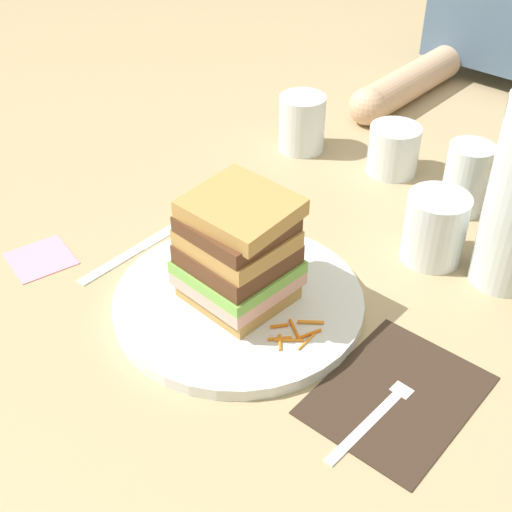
# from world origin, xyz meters

# --- Properties ---
(ground_plane) EXTENTS (3.00, 3.00, 0.00)m
(ground_plane) POSITION_xyz_m (0.00, 0.00, 0.00)
(ground_plane) COLOR tan
(main_plate) EXTENTS (0.28, 0.28, 0.01)m
(main_plate) POSITION_xyz_m (-0.01, 0.01, 0.01)
(main_plate) COLOR white
(main_plate) RESTS_ON ground_plane
(sandwich) EXTENTS (0.11, 0.11, 0.13)m
(sandwich) POSITION_xyz_m (-0.01, 0.01, 0.08)
(sandwich) COLOR tan
(sandwich) RESTS_ON main_plate
(carrot_shred_0) EXTENTS (0.02, 0.01, 0.00)m
(carrot_shred_0) POSITION_xyz_m (-0.10, 0.00, 0.02)
(carrot_shred_0) COLOR orange
(carrot_shred_0) RESTS_ON main_plate
(carrot_shred_1) EXTENTS (0.02, 0.02, 0.00)m
(carrot_shred_1) POSITION_xyz_m (-0.08, 0.03, 0.02)
(carrot_shred_1) COLOR orange
(carrot_shred_1) RESTS_ON main_plate
(carrot_shred_2) EXTENTS (0.02, 0.02, 0.00)m
(carrot_shred_2) POSITION_xyz_m (-0.09, -0.00, 0.02)
(carrot_shred_2) COLOR orange
(carrot_shred_2) RESTS_ON main_plate
(carrot_shred_3) EXTENTS (0.01, 0.03, 0.00)m
(carrot_shred_3) POSITION_xyz_m (-0.08, -0.01, 0.02)
(carrot_shred_3) COLOR orange
(carrot_shred_3) RESTS_ON main_plate
(carrot_shred_4) EXTENTS (0.02, 0.01, 0.00)m
(carrot_shred_4) POSITION_xyz_m (-0.09, 0.03, 0.02)
(carrot_shred_4) COLOR orange
(carrot_shred_4) RESTS_ON main_plate
(carrot_shred_5) EXTENTS (0.01, 0.03, 0.00)m
(carrot_shred_5) POSITION_xyz_m (0.09, 0.01, 0.02)
(carrot_shred_5) COLOR orange
(carrot_shred_5) RESTS_ON main_plate
(carrot_shred_6) EXTENTS (0.03, 0.02, 0.00)m
(carrot_shred_6) POSITION_xyz_m (0.07, 0.01, 0.02)
(carrot_shred_6) COLOR orange
(carrot_shred_6) RESTS_ON main_plate
(carrot_shred_7) EXTENTS (0.00, 0.03, 0.00)m
(carrot_shred_7) POSITION_xyz_m (0.09, 0.00, 0.02)
(carrot_shred_7) COLOR orange
(carrot_shred_7) RESTS_ON main_plate
(carrot_shred_8) EXTENTS (0.01, 0.02, 0.00)m
(carrot_shred_8) POSITION_xyz_m (0.06, 0.00, 0.02)
(carrot_shred_8) COLOR orange
(carrot_shred_8) RESTS_ON main_plate
(carrot_shred_9) EXTENTS (0.02, 0.02, 0.00)m
(carrot_shred_9) POSITION_xyz_m (0.08, -0.01, 0.02)
(carrot_shred_9) COLOR orange
(carrot_shred_9) RESTS_ON main_plate
(carrot_shred_10) EXTENTS (0.02, 0.02, 0.00)m
(carrot_shred_10) POSITION_xyz_m (0.07, -0.01, 0.02)
(carrot_shred_10) COLOR orange
(carrot_shred_10) RESTS_ON main_plate
(carrot_shred_11) EXTENTS (0.03, 0.02, 0.00)m
(carrot_shred_11) POSITION_xyz_m (0.08, 0.03, 0.02)
(carrot_shred_11) COLOR orange
(carrot_shred_11) RESTS_ON main_plate
(carrot_shred_12) EXTENTS (0.02, 0.02, 0.00)m
(carrot_shred_12) POSITION_xyz_m (0.07, -0.02, 0.02)
(carrot_shred_12) COLOR orange
(carrot_shred_12) RESTS_ON main_plate
(napkin_dark) EXTENTS (0.14, 0.18, 0.00)m
(napkin_dark) POSITION_xyz_m (0.20, 0.01, 0.00)
(napkin_dark) COLOR #38281E
(napkin_dark) RESTS_ON ground_plane
(fork) EXTENTS (0.02, 0.17, 0.00)m
(fork) POSITION_xyz_m (0.20, -0.01, 0.00)
(fork) COLOR silver
(fork) RESTS_ON napkin_dark
(knife) EXTENTS (0.02, 0.20, 0.00)m
(knife) POSITION_xyz_m (-0.18, 0.01, 0.00)
(knife) COLOR silver
(knife) RESTS_ON ground_plane
(juice_glass) EXTENTS (0.08, 0.08, 0.09)m
(juice_glass) POSITION_xyz_m (0.11, 0.23, 0.04)
(juice_glass) COLOR white
(juice_glass) RESTS_ON ground_plane
(empty_tumbler_0) EXTENTS (0.06, 0.06, 0.10)m
(empty_tumbler_0) POSITION_xyz_m (0.08, 0.36, 0.05)
(empty_tumbler_0) COLOR silver
(empty_tumbler_0) RESTS_ON ground_plane
(empty_tumbler_1) EXTENTS (0.07, 0.07, 0.09)m
(empty_tumbler_1) POSITION_xyz_m (-0.19, 0.35, 0.04)
(empty_tumbler_1) COLOR silver
(empty_tumbler_1) RESTS_ON ground_plane
(empty_tumbler_2) EXTENTS (0.07, 0.07, 0.07)m
(empty_tumbler_2) POSITION_xyz_m (-0.05, 0.38, 0.04)
(empty_tumbler_2) COLOR silver
(empty_tumbler_2) RESTS_ON ground_plane
(napkin_pink) EXTENTS (0.09, 0.09, 0.00)m
(napkin_pink) POSITION_xyz_m (-0.25, -0.09, 0.00)
(napkin_pink) COLOR pink
(napkin_pink) RESTS_ON ground_plane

